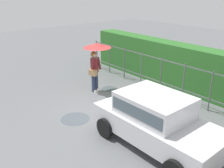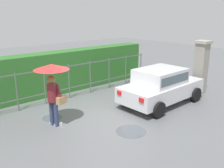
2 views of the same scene
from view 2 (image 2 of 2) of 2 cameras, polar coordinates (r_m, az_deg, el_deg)
The scene contains 8 objects.
ground_plane at distance 9.35m, azimuth -1.73°, elevation -6.89°, with size 40.00×40.00×0.00m, color slate.
car at distance 10.32m, azimuth 11.08°, elevation -0.20°, with size 3.77×1.92×1.48m.
pedestrian at distance 8.24m, azimuth -13.44°, elevation 1.08°, with size 1.14×1.14×2.06m.
gate_pillar at distance 12.12m, azimuth 19.56°, elevation 3.74°, with size 0.60×0.60×2.42m.
fence_section at distance 10.95m, azimuth -9.78°, elevation 0.93°, with size 9.11×0.05×1.50m.
hedge_row at distance 11.85m, azimuth -12.58°, elevation 2.57°, with size 10.06×0.90×1.90m, color #2D6B28.
puddle_near at distance 8.12m, azimuth 4.35°, elevation -10.68°, with size 0.98×0.98×0.00m, color #4C545B.
puddle_far at distance 9.30m, azimuth -13.44°, elevation -7.48°, with size 0.70×0.70×0.00m, color #4C545B.
Camera 2 is at (-5.41, -6.68, 3.67)m, focal length 40.21 mm.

